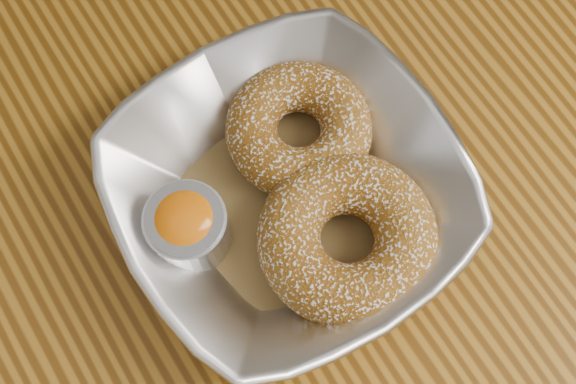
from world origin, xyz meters
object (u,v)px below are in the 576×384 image
ramekin (187,227)px  serving_bowl (288,195)px  donut_back (299,129)px  table (359,294)px  donut_front (347,238)px

ramekin → serving_bowl: bearing=-10.7°
donut_back → table: bearing=-90.9°
donut_back → donut_front: bearing=-100.3°
serving_bowl → donut_front: size_ratio=1.93×
table → serving_bowl: (-0.03, 0.06, 0.12)m
serving_bowl → donut_back: serving_bowl is taller
ramekin → table: bearing=-37.4°
serving_bowl → donut_front: serving_bowl is taller
donut_back → ramekin: 0.09m
donut_back → ramekin: size_ratio=1.87×
donut_front → table: bearing=-47.6°
table → ramekin: (-0.09, 0.07, 0.13)m
serving_bowl → ramekin: bearing=169.3°
table → ramekin: ramekin is taller
donut_back → donut_front: size_ratio=0.86×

